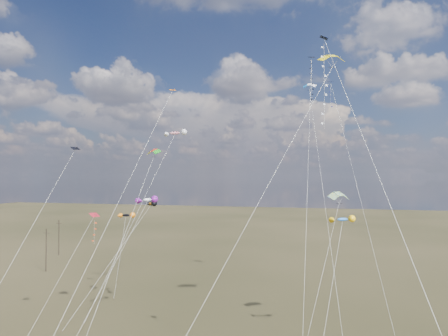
% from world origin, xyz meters
% --- Properties ---
extents(utility_pole_near, '(1.40, 0.20, 8.00)m').
position_xyz_m(utility_pole_near, '(-38.00, 30.00, 4.09)').
color(utility_pole_near, black).
rests_on(utility_pole_near, ground).
extents(utility_pole_far, '(1.40, 0.20, 8.00)m').
position_xyz_m(utility_pole_far, '(-46.00, 44.00, 4.09)').
color(utility_pole_far, black).
rests_on(utility_pole_far, ground).
extents(diamond_black_high, '(1.15, 23.58, 35.64)m').
position_xyz_m(diamond_black_high, '(11.32, 24.46, 30.43)').
color(diamond_black_high, black).
rests_on(diamond_black_high, ground).
extents(diamond_navy_tall, '(7.29, 21.29, 33.50)m').
position_xyz_m(diamond_navy_tall, '(14.56, 31.23, 28.74)').
color(diamond_navy_tall, '#0C1144').
rests_on(diamond_navy_tall, ground).
extents(diamond_black_mid, '(4.26, 13.31, 21.14)m').
position_xyz_m(diamond_black_mid, '(-14.37, 0.64, 15.11)').
color(diamond_black_mid, black).
rests_on(diamond_black_mid, ground).
extents(diamond_red_low, '(3.06, 10.06, 13.02)m').
position_xyz_m(diamond_red_low, '(-16.39, 12.03, 10.55)').
color(diamond_red_low, maroon).
rests_on(diamond_red_low, ground).
extents(diamond_navy_right, '(8.88, 18.60, 28.99)m').
position_xyz_m(diamond_navy_right, '(13.96, -2.65, 24.12)').
color(diamond_navy_right, '#0A184A').
rests_on(diamond_navy_right, ground).
extents(diamond_orange_center, '(3.72, 23.08, 28.99)m').
position_xyz_m(diamond_orange_center, '(-6.42, 5.38, 19.31)').
color(diamond_orange_center, orange).
rests_on(diamond_orange_center, ground).
extents(parafoil_yellow, '(15.33, 21.07, 32.08)m').
position_xyz_m(parafoil_yellow, '(14.17, 11.74, 31.24)').
color(parafoil_yellow, gold).
rests_on(parafoil_yellow, ground).
extents(parafoil_blue_white, '(5.53, 19.22, 32.96)m').
position_xyz_m(parafoil_blue_white, '(10.82, 29.67, 32.12)').
color(parafoil_blue_white, '#1267B4').
rests_on(parafoil_blue_white, ground).
extents(parafoil_striped, '(5.13, 10.35, 16.49)m').
position_xyz_m(parafoil_striped, '(14.87, 13.07, 15.82)').
color(parafoil_striped, '#CACB12').
rests_on(parafoil_striped, ground).
extents(parafoil_tricolor, '(2.19, 18.93, 21.71)m').
position_xyz_m(parafoil_tricolor, '(-7.72, 12.21, 21.03)').
color(parafoil_tricolor, '#FCF914').
rests_on(parafoil_tricolor, ground).
extents(novelty_black_orange, '(3.63, 7.91, 11.97)m').
position_xyz_m(novelty_black_orange, '(-18.73, 25.23, 11.45)').
color(novelty_black_orange, black).
rests_on(novelty_black_orange, ground).
extents(novelty_orange_black, '(8.13, 10.39, 14.70)m').
position_xyz_m(novelty_orange_black, '(-9.19, 14.54, 14.19)').
color(novelty_orange_black, orange).
rests_on(novelty_orange_black, ground).
extents(novelty_white_purple, '(3.72, 13.89, 15.48)m').
position_xyz_m(novelty_white_purple, '(-7.39, 9.87, 14.97)').
color(novelty_white_purple, silver).
rests_on(novelty_white_purple, ground).
extents(novelty_redwhite_stripe, '(6.03, 19.35, 25.56)m').
position_xyz_m(novelty_redwhite_stripe, '(-10.73, 26.64, 24.89)').
color(novelty_redwhite_stripe, red).
rests_on(novelty_redwhite_stripe, ground).
extents(novelty_blue_yellow, '(3.79, 9.82, 13.70)m').
position_xyz_m(novelty_blue_yellow, '(15.15, 10.01, 13.22)').
color(novelty_blue_yellow, blue).
rests_on(novelty_blue_yellow, ground).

